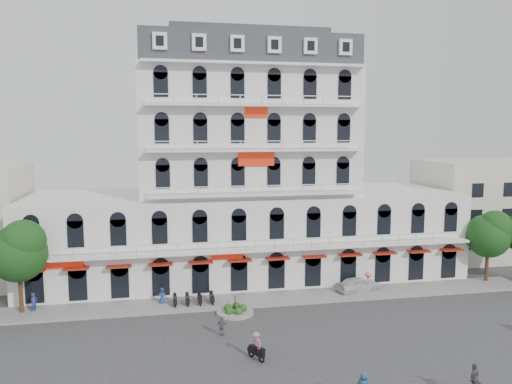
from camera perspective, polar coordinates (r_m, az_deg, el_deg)
The scene contains 15 objects.
ground at distance 39.26m, azimuth 3.49°, elevation -16.48°, with size 120.00×120.00×0.00m, color #38383A.
sidewalk at distance 47.40m, azimuth 0.70°, elevation -12.15°, with size 53.00×4.00×0.16m, color gray.
main_building at distance 53.91m, azimuth -1.22°, elevation 0.96°, with size 45.00×15.00×25.80m.
flank_building_east at distance 68.04m, azimuth 24.23°, elevation -1.76°, with size 14.00×10.00×12.00m, color beige.
traffic_island at distance 44.07m, azimuth -2.41°, elevation -13.43°, with size 3.20×3.20×1.60m.
parked_scooter_row at distance 46.44m, azimuth -7.13°, elevation -12.73°, with size 4.40×1.80×1.10m, color black, non-canonical shape.
tree_west_inner at distance 46.94m, azimuth -25.48°, elevation -5.93°, with size 4.76×4.76×8.25m.
tree_east_inner at distance 56.72m, azimuth 25.10°, elevation -4.25°, with size 4.40×4.37×7.57m.
parked_car at distance 50.40m, azimuth 11.60°, elevation -10.31°, with size 1.79×4.44×1.51m, color silver.
rider_northeast at distance 33.58m, azimuth 23.65°, elevation -19.23°, with size 1.49×1.11×2.25m.
rider_center at distance 35.75m, azimuth 0.02°, elevation -17.12°, with size 1.03×1.55×1.99m.
pedestrian_left at distance 46.76m, azimuth -10.68°, elevation -11.63°, with size 0.77×0.50×1.58m, color navy.
pedestrian_mid at distance 39.63m, azimuth -3.90°, elevation -15.05°, with size 0.90×0.37×1.53m, color #5C5D64.
pedestrian_right at distance 50.72m, azimuth 12.67°, elevation -9.98°, with size 1.25×0.72×1.94m, color #D9737E.
pedestrian_far at distance 47.98m, azimuth -24.05°, elevation -11.51°, with size 0.65×0.43×1.79m, color navy.
Camera 1 is at (-9.11, -34.84, 15.64)m, focal length 35.00 mm.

